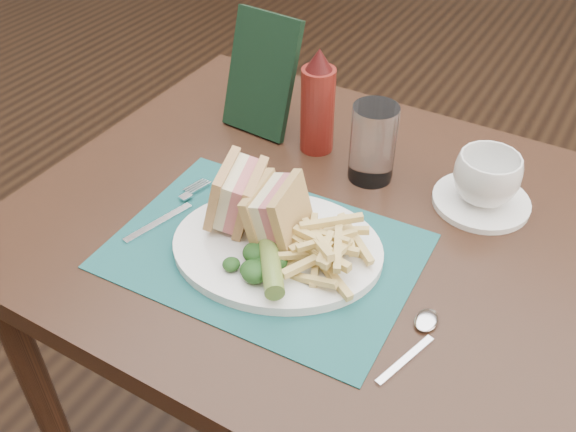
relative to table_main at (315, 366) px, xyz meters
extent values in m
plane|color=black|center=(0.00, 0.50, -0.38)|extent=(7.00, 7.00, 0.00)
cube|color=#195050|center=(-0.03, -0.11, 0.38)|extent=(0.44, 0.32, 0.00)
cylinder|color=#58742C|center=(0.01, -0.16, 0.41)|extent=(0.09, 0.11, 0.03)
cylinder|color=white|center=(0.20, 0.15, 0.38)|extent=(0.19, 0.19, 0.01)
imported|color=white|center=(0.20, 0.15, 0.42)|extent=(0.13, 0.13, 0.08)
cylinder|color=silver|center=(0.02, 0.13, 0.44)|extent=(0.09, 0.09, 0.13)
cube|color=black|center=(-0.21, 0.17, 0.48)|extent=(0.13, 0.09, 0.20)
camera|label=1|loc=(0.34, -0.68, 1.00)|focal=40.00mm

